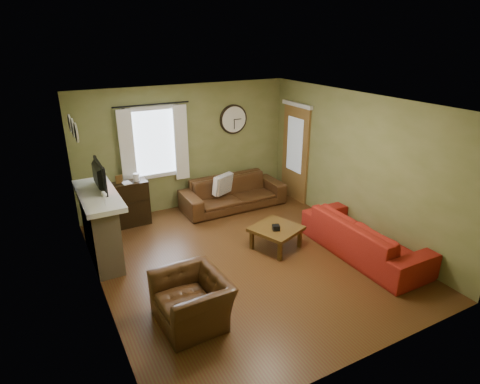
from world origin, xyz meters
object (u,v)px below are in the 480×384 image
sofa_brown (233,193)px  coffee_table (276,238)px  bookshelf (129,204)px  sofa_red (364,237)px  armchair (192,300)px

sofa_brown → coffee_table: bearing=-94.7°
bookshelf → sofa_red: 4.41m
sofa_brown → coffee_table: (-0.16, -1.96, -0.13)m
bookshelf → coffee_table: bookshelf is taller
bookshelf → armchair: bookshelf is taller
sofa_brown → sofa_red: 3.03m
armchair → coffee_table: 2.30m
bookshelf → coffee_table: bearing=-46.5°
sofa_red → bookshelf: bearing=46.7°
bookshelf → sofa_red: (3.21, -3.02, -0.11)m
bookshelf → armchair: bearing=-89.8°
sofa_brown → sofa_red: sofa_red is taller
bookshelf → sofa_red: bookshelf is taller
coffee_table → bookshelf: bearing=133.5°
sofa_brown → coffee_table: sofa_brown is taller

